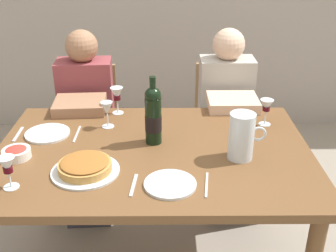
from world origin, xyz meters
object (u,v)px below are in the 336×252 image
at_px(wine_bottle, 153,115).
at_px(chair_left, 91,122).
at_px(salad_bowl, 16,153).
at_px(dinner_plate_right_setting, 47,133).
at_px(wine_glass_spare, 7,167).
at_px(dining_table, 154,166).
at_px(wine_glass_centre, 266,107).
at_px(dinner_plate_left_setting, 170,184).
at_px(chair_right, 221,119).
at_px(diner_right, 227,118).
at_px(diner_left, 86,120).
at_px(baked_tart, 85,167).
at_px(wine_glass_right_diner, 117,95).
at_px(wine_glass_left_diner, 107,110).
at_px(water_pitcher, 241,139).

distance_m(wine_bottle, chair_left, 1.00).
relative_size(salad_bowl, dinner_plate_right_setting, 0.57).
relative_size(wine_bottle, wine_glass_spare, 2.41).
height_order(dining_table, wine_glass_centre, wine_glass_centre).
distance_m(dinner_plate_left_setting, chair_right, 1.30).
bearing_deg(diner_right, diner_left, 2.07).
xyz_separation_m(baked_tart, diner_right, (0.74, 0.87, -0.17)).
relative_size(wine_glass_right_diner, chair_right, 0.18).
relative_size(dining_table, wine_glass_right_diner, 9.71).
bearing_deg(wine_glass_right_diner, wine_glass_left_diner, -100.99).
relative_size(wine_glass_centre, chair_right, 0.16).
bearing_deg(chair_left, water_pitcher, 128.40).
bearing_deg(chair_right, diner_right, 89.97).
bearing_deg(baked_tart, dining_table, 34.10).
bearing_deg(salad_bowl, diner_right, 34.67).
distance_m(wine_glass_spare, diner_right, 1.44).
bearing_deg(diner_right, wine_bottle, 52.63).
relative_size(wine_glass_spare, dinner_plate_left_setting, 0.65).
xyz_separation_m(dinner_plate_left_setting, dinner_plate_right_setting, (-0.62, 0.46, 0.00)).
distance_m(baked_tart, wine_glass_centre, 1.00).
relative_size(dinner_plate_right_setting, diner_right, 0.19).
bearing_deg(dinner_plate_left_setting, wine_glass_left_diner, 120.25).
bearing_deg(wine_glass_spare, baked_tart, 22.15).
relative_size(dining_table, chair_right, 1.72).
height_order(dining_table, wine_glass_left_diner, wine_glass_left_diner).
height_order(wine_glass_spare, chair_right, wine_glass_spare).
distance_m(water_pitcher, baked_tart, 0.70).
relative_size(dining_table, chair_left, 1.72).
relative_size(wine_glass_right_diner, diner_right, 0.13).
bearing_deg(diner_left, chair_right, -166.71).
xyz_separation_m(water_pitcher, salad_bowl, (-1.02, 0.01, -0.07)).
bearing_deg(salad_bowl, baked_tart, -20.56).
relative_size(wine_glass_centre, diner_left, 0.12).
bearing_deg(diner_left, water_pitcher, 136.14).
xyz_separation_m(wine_glass_left_diner, wine_glass_centre, (0.83, 0.02, 0.00)).
height_order(wine_glass_right_diner, diner_left, diner_left).
bearing_deg(chair_left, diner_right, 163.87).
relative_size(wine_glass_centre, diner_right, 0.12).
height_order(water_pitcher, wine_glass_centre, water_pitcher).
bearing_deg(chair_left, wine_bottle, 115.97).
xyz_separation_m(wine_glass_left_diner, wine_glass_spare, (-0.33, -0.56, -0.00)).
bearing_deg(wine_glass_centre, wine_glass_spare, -153.31).
height_order(wine_glass_centre, dinner_plate_right_setting, wine_glass_centre).
distance_m(wine_glass_centre, diner_left, 1.12).
bearing_deg(diner_right, water_pitcher, 85.99).
distance_m(wine_glass_left_diner, diner_left, 0.50).
bearing_deg(chair_right, dining_table, 63.53).
height_order(wine_bottle, dinner_plate_right_setting, wine_bottle).
distance_m(wine_glass_centre, wine_glass_spare, 1.30).
distance_m(salad_bowl, chair_right, 1.48).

